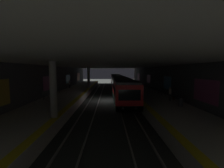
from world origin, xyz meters
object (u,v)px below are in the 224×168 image
Objects in this scene: metro_train at (118,83)px; pillar_near at (53,90)px; bench_left_far at (152,87)px; person_walking_mid at (170,93)px; bench_left_mid at (161,91)px; person_standing_far at (70,84)px; backpack_on_floor at (174,98)px; trash_bin at (181,102)px; bench_right_far at (57,90)px; bench_left_near at (168,93)px; person_waiting_near at (129,82)px; pillar_far at (89,78)px; bench_right_mid at (45,95)px.

pillar_near is at bearing 163.49° from metro_train.
person_walking_mid is at bearing 176.16° from bench_left_far.
metro_train is 22.88× the size of bench_left_mid.
backpack_on_floor is (-12.95, -16.96, -0.70)m from person_standing_far.
trash_bin is (3.46, -12.15, -1.85)m from pillar_near.
bench_left_mid is at bearing 180.00° from bench_left_far.
pillar_near is 23.09m from metro_train.
bench_right_far is (1.02, 17.07, 0.00)m from bench_left_mid.
bench_left_far is 1.00× the size of bench_right_far.
bench_left_far is 10.30m from person_walking_mid.
bench_right_far is 1.03× the size of person_standing_far.
bench_left_far is 0.99× the size of person_walking_mid.
bench_right_far is 17.59m from person_walking_mid.
pillar_near is 20.41m from person_standing_far.
backpack_on_floor is at bearing -108.84° from bench_right_far.
trash_bin is at bearing 172.35° from bench_left_near.
person_standing_far is at bearing 101.47° from metro_train.
person_waiting_near is at bearing 12.46° from bench_left_near.
pillar_far is at bearing 55.81° from bench_left_mid.
bench_right_mid is (-13.97, 10.73, -0.45)m from metro_train.
pillar_near is 14.85m from backpack_on_floor.
pillar_far is at bearing -28.42° from bench_right_far.
trash_bin is at bearing -106.00° from bench_right_mid.
bench_right_mid is (-0.78, 17.07, 0.00)m from bench_left_near.
pillar_far reaches higher than trash_bin.
pillar_far reaches higher than person_walking_mid.
pillar_far is 15.67m from bench_left_mid.
bench_left_mid is at bearing -77.82° from bench_right_mid.
backpack_on_floor is at bearing -179.53° from bench_left_mid.
bench_left_near is at bearing -7.65° from trash_bin.
bench_left_far and bench_right_far have the same top height.
backpack_on_floor is at bearing -178.82° from bench_left_near.
bench_right_far reaches higher than backpack_on_floor.
metro_train is 17.62m from bench_right_mid.
bench_left_near reaches higher than trash_bin.
metro_train is 16.41m from backpack_on_floor.
bench_right_far is 17.90m from person_waiting_near.
pillar_near is 2.66× the size of person_waiting_near.
bench_left_near is 2.90m from bench_left_mid.
person_walking_mid reaches higher than person_waiting_near.
person_waiting_near is at bearing 8.65° from person_walking_mid.
pillar_far is at bearing 43.60° from backpack_on_floor.
bench_right_far is at bearing 18.05° from pillar_near.
person_standing_far is at bearing 108.33° from person_waiting_near.
trash_bin is (-5.47, 0.73, -0.10)m from bench_left_near.
pillar_far reaches higher than person_standing_far.
backpack_on_floor is at bearing -127.37° from person_standing_far.
trash_bin is (-20.97, -2.69, -0.51)m from person_waiting_near.
bench_right_mid is at bearing 86.21° from backpack_on_floor.
bench_right_mid is 0.99× the size of person_waiting_near.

